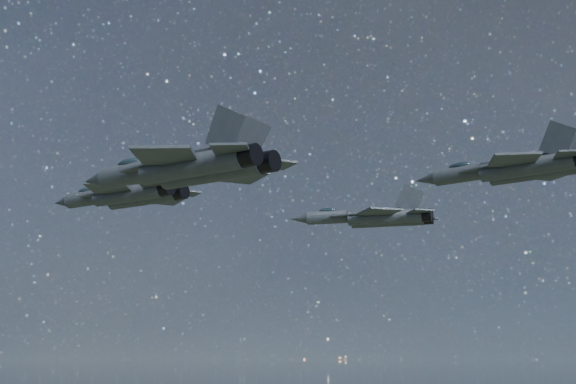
% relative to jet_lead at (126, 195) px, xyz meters
% --- Properties ---
extents(jet_lead, '(17.99, 12.18, 4.53)m').
position_rel_jet_lead_xyz_m(jet_lead, '(0.00, 0.00, 0.00)').
color(jet_lead, '#32393F').
extents(jet_left, '(16.28, 11.59, 4.15)m').
position_rel_jet_lead_xyz_m(jet_left, '(21.99, 14.51, -0.94)').
color(jet_left, '#32393F').
extents(jet_right, '(18.83, 12.70, 4.75)m').
position_rel_jet_lead_xyz_m(jet_right, '(14.61, -17.56, -2.32)').
color(jet_right, '#32393F').
extents(jet_slot, '(15.02, 9.98, 3.82)m').
position_rel_jet_lead_xyz_m(jet_slot, '(37.36, -7.37, -1.69)').
color(jet_slot, '#32393F').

